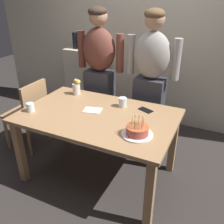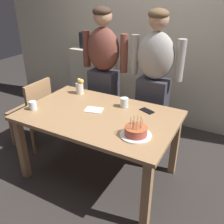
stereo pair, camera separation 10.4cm
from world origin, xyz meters
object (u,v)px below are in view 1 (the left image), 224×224
object	(u,v)px
water_glass_near	(123,102)
person_woman_cardigan	(150,82)
napkin_stack	(92,110)
person_man_bearded	(100,74)
cell_phone	(146,110)
birthday_cake	(137,131)
dining_chair	(30,110)
water_glass_far	(30,107)
flower_vase	(77,87)

from	to	relation	value
water_glass_near	person_woman_cardigan	xyz separation A→B (m)	(0.14, 0.47, 0.08)
napkin_stack	person_man_bearded	bearing A→B (deg)	112.36
person_woman_cardigan	person_man_bearded	bearing A→B (deg)	0.00
napkin_stack	person_man_bearded	size ratio (longest dim) A/B	0.10
cell_phone	person_woman_cardigan	bearing A→B (deg)	125.53
water_glass_near	birthday_cake	bearing A→B (deg)	-54.35
water_glass_near	napkin_stack	distance (m)	0.32
napkin_stack	dining_chair	bearing A→B (deg)	175.28
cell_phone	dining_chair	bearing A→B (deg)	-151.03
water_glass_far	cell_phone	bearing A→B (deg)	26.37
water_glass_far	napkin_stack	world-z (taller)	water_glass_far
water_glass_far	cell_phone	size ratio (longest dim) A/B	0.61
water_glass_near	water_glass_far	xyz separation A→B (m)	(-0.78, -0.49, -0.01)
water_glass_near	cell_phone	world-z (taller)	water_glass_near
water_glass_far	person_man_bearded	distance (m)	1.00
napkin_stack	flower_vase	size ratio (longest dim) A/B	0.95
birthday_cake	water_glass_far	bearing A→B (deg)	-178.24
person_woman_cardigan	cell_phone	bearing A→B (deg)	103.03
napkin_stack	dining_chair	distance (m)	0.94
napkin_stack	person_woman_cardigan	bearing A→B (deg)	61.75
person_man_bearded	birthday_cake	bearing A→B (deg)	132.24
birthday_cake	flower_vase	distance (m)	1.08
flower_vase	person_woman_cardigan	bearing A→B (deg)	27.83
dining_chair	napkin_stack	bearing A→B (deg)	85.28
flower_vase	person_woman_cardigan	distance (m)	0.84
water_glass_far	water_glass_near	bearing A→B (deg)	32.20
birthday_cake	flower_vase	size ratio (longest dim) A/B	1.44
napkin_stack	dining_chair	size ratio (longest dim) A/B	0.20
napkin_stack	person_woman_cardigan	size ratio (longest dim) A/B	0.10
flower_vase	dining_chair	distance (m)	0.66
birthday_cake	person_man_bearded	world-z (taller)	person_man_bearded
water_glass_far	birthday_cake	bearing A→B (deg)	1.76
napkin_stack	flower_vase	world-z (taller)	flower_vase
napkin_stack	dining_chair	world-z (taller)	dining_chair
cell_phone	dining_chair	size ratio (longest dim) A/B	0.17
napkin_stack	person_woman_cardigan	distance (m)	0.79
birthday_cake	water_glass_near	bearing A→B (deg)	125.65
water_glass_near	flower_vase	bearing A→B (deg)	172.34
person_man_bearded	flower_vase	bearing A→B (deg)	77.30
cell_phone	flower_vase	xyz separation A→B (m)	(-0.85, 0.06, 0.08)
person_man_bearded	water_glass_far	bearing A→B (deg)	74.85
person_woman_cardigan	water_glass_near	bearing A→B (deg)	73.80
birthday_cake	water_glass_far	world-z (taller)	birthday_cake
cell_phone	person_woman_cardigan	xyz separation A→B (m)	(-0.11, 0.46, 0.13)
person_man_bearded	person_woman_cardigan	world-z (taller)	same
birthday_cake	person_man_bearded	bearing A→B (deg)	132.24
cell_phone	person_man_bearded	xyz separation A→B (m)	(-0.76, 0.46, 0.13)
water_glass_near	flower_vase	xyz separation A→B (m)	(-0.61, 0.08, 0.03)
person_man_bearded	napkin_stack	bearing A→B (deg)	112.36
dining_chair	cell_phone	bearing A→B (deg)	96.48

